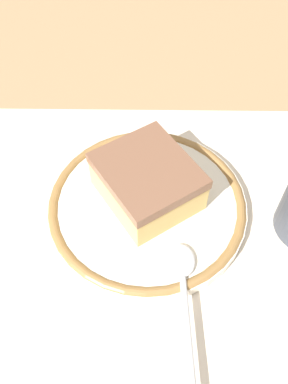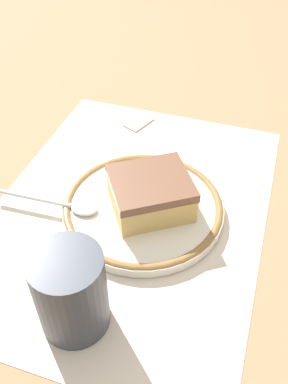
{
  "view_description": "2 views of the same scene",
  "coord_description": "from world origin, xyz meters",
  "views": [
    {
      "loc": [
        0.0,
        0.24,
        0.39
      ],
      "look_at": [
        0.0,
        -0.02,
        0.04
      ],
      "focal_mm": 38.93,
      "sensor_mm": 36.0,
      "label": 1
    },
    {
      "loc": [
        -0.37,
        -0.14,
        0.41
      ],
      "look_at": [
        0.0,
        -0.02,
        0.04
      ],
      "focal_mm": 39.2,
      "sensor_mm": 36.0,
      "label": 2
    }
  ],
  "objects": [
    {
      "name": "ground_plane",
      "position": [
        0.0,
        0.0,
        0.0
      ],
      "size": [
        2.4,
        2.4,
        0.0
      ],
      "primitive_type": "plane",
      "color": "#9E7551"
    },
    {
      "name": "placemat",
      "position": [
        0.0,
        0.0,
        0.0
      ],
      "size": [
        0.48,
        0.36,
        0.0
      ],
      "primitive_type": "cube",
      "color": "beige",
      "rests_on": "ground_plane"
    },
    {
      "name": "spoon",
      "position": [
        -0.04,
        0.08,
        0.02
      ],
      "size": [
        0.03,
        0.15,
        0.01
      ],
      "color": "silver",
      "rests_on": "plate"
    },
    {
      "name": "plate",
      "position": [
        0.0,
        -0.02,
        0.01
      ],
      "size": [
        0.22,
        0.22,
        0.02
      ],
      "color": "silver",
      "rests_on": "placemat"
    },
    {
      "name": "cake_slice",
      "position": [
        0.0,
        -0.03,
        0.04
      ],
      "size": [
        0.13,
        0.13,
        0.05
      ],
      "color": "#DBB76B",
      "rests_on": "plate"
    }
  ]
}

